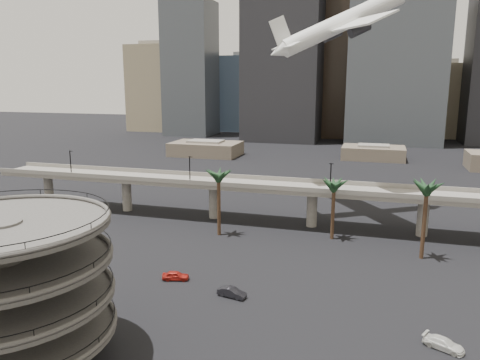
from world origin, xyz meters
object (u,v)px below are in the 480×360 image
(car_c, at_px, (444,344))
(airborne_jet, at_px, (343,23))
(parking_ramp, at_px, (5,280))
(car_a, at_px, (176,276))
(overpass, at_px, (262,189))
(car_b, at_px, (232,292))

(car_c, bearing_deg, airborne_jet, 43.86)
(parking_ramp, xyz_separation_m, car_c, (45.21, 16.55, -9.17))
(car_a, height_order, car_c, car_a)
(airborne_jet, distance_m, car_c, 70.35)
(overpass, bearing_deg, car_a, -99.01)
(car_b, bearing_deg, overpass, 18.85)
(car_c, bearing_deg, car_a, 102.77)
(parking_ramp, relative_size, car_b, 5.23)
(parking_ramp, height_order, car_b, parking_ramp)
(airborne_jet, bearing_deg, car_c, -106.23)
(overpass, distance_m, car_b, 37.64)
(overpass, distance_m, car_c, 53.70)
(car_b, relative_size, car_c, 0.93)
(parking_ramp, relative_size, car_a, 5.36)
(parking_ramp, distance_m, overpass, 60.46)
(airborne_jet, relative_size, car_c, 6.77)
(parking_ramp, bearing_deg, car_a, 73.18)
(car_b, bearing_deg, airborne_jet, -0.46)
(car_a, height_order, car_b, car_a)
(car_c, bearing_deg, overpass, 63.22)
(airborne_jet, xyz_separation_m, car_b, (-10.08, -48.09, -41.86))
(parking_ramp, height_order, car_c, parking_ramp)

